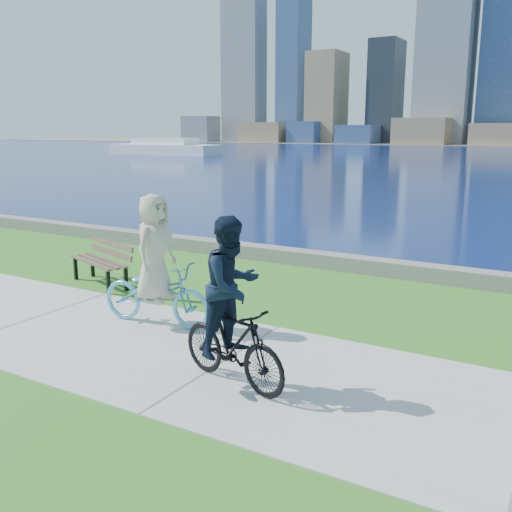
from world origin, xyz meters
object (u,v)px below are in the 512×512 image
at_px(bollard_lamp, 159,262).
at_px(cyclist_woman, 156,277).
at_px(park_bench, 103,259).
at_px(cyclist_man, 232,316).

xyz_separation_m(bollard_lamp, cyclist_woman, (0.95, -1.25, 0.11)).
height_order(park_bench, cyclist_man, cyclist_man).
bearing_deg(cyclist_man, bollard_lamp, 66.38).
distance_m(park_bench, cyclist_man, 5.89).
xyz_separation_m(bollard_lamp, cyclist_man, (3.35, -2.60, 0.21)).
relative_size(bollard_lamp, cyclist_woman, 0.58).
bearing_deg(cyclist_woman, cyclist_man, -125.63).
bearing_deg(bollard_lamp, cyclist_woman, -52.68).
bearing_deg(cyclist_man, park_bench, 75.05).
xyz_separation_m(park_bench, cyclist_man, (5.13, -2.86, 0.39)).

